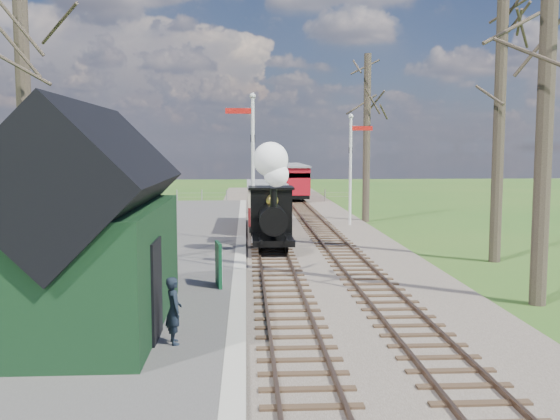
{
  "coord_description": "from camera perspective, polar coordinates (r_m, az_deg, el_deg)",
  "views": [
    {
      "loc": [
        -0.98,
        -9.35,
        4.04
      ],
      "look_at": [
        0.34,
        14.85,
        1.6
      ],
      "focal_mm": 40.0,
      "sensor_mm": 36.0,
      "label": 1
    }
  ],
  "objects": [
    {
      "name": "sign_board",
      "position": [
        17.38,
        -5.62,
        -4.97
      ],
      "size": [
        0.24,
        0.84,
        1.23
      ],
      "color": "#0D3F21",
      "rests_on": "platform"
    },
    {
      "name": "coping_strip",
      "position": [
        23.68,
        -3.61,
        -3.83
      ],
      "size": [
        0.4,
        44.0,
        0.21
      ],
      "primitive_type": "cube",
      "color": "#B2AD9E",
      "rests_on": "ground"
    },
    {
      "name": "red_carriage_a",
      "position": [
        46.56,
        1.3,
        2.61
      ],
      "size": [
        2.06,
        5.1,
        2.17
      ],
      "color": "black",
      "rests_on": "ground"
    },
    {
      "name": "station_shed",
      "position": [
        13.87,
        -16.94,
        -1.84
      ],
      "size": [
        3.25,
        6.3,
        4.78
      ],
      "color": "black",
      "rests_on": "platform"
    },
    {
      "name": "bare_trees",
      "position": [
        19.62,
        3.71,
        9.15
      ],
      "size": [
        15.51,
        22.39,
        12.0
      ],
      "color": "#382D23",
      "rests_on": "ground"
    },
    {
      "name": "distant_hills",
      "position": [
        76.49,
        -1.24,
        -9.61
      ],
      "size": [
        114.4,
        48.0,
        22.02
      ],
      "color": "#385B23",
      "rests_on": "ground"
    },
    {
      "name": "semaphore_near",
      "position": [
        25.35,
        -2.65,
        4.8
      ],
      "size": [
        1.22,
        0.24,
        6.22
      ],
      "color": "silver",
      "rests_on": "ground"
    },
    {
      "name": "ground",
      "position": [
        10.23,
        2.76,
        -17.5
      ],
      "size": [
        140.0,
        140.0,
        0.0
      ],
      "primitive_type": "plane",
      "color": "#29591B",
      "rests_on": "ground"
    },
    {
      "name": "track_far",
      "position": [
        31.8,
        3.37,
        -1.38
      ],
      "size": [
        1.6,
        60.0,
        0.15
      ],
      "color": "brown",
      "rests_on": "ground"
    },
    {
      "name": "person",
      "position": [
        12.51,
        -9.69,
        -9.03
      ],
      "size": [
        0.44,
        0.56,
        1.33
      ],
      "primitive_type": "imported",
      "rotation": [
        0.0,
        0.0,
        1.87
      ],
      "color": "black",
      "rests_on": "platform"
    },
    {
      "name": "locomotive",
      "position": [
        23.74,
        -0.77,
        0.53
      ],
      "size": [
        1.61,
        3.77,
        4.04
      ],
      "color": "black",
      "rests_on": "ground"
    },
    {
      "name": "semaphore_far",
      "position": [
        31.81,
        6.59,
        4.47
      ],
      "size": [
        1.22,
        0.24,
        5.72
      ],
      "color": "silver",
      "rests_on": "ground"
    },
    {
      "name": "red_carriage_b",
      "position": [
        52.04,
        0.83,
        2.94
      ],
      "size": [
        2.06,
        5.1,
        2.17
      ],
      "color": "black",
      "rests_on": "ground"
    },
    {
      "name": "ballast_bed",
      "position": [
        31.68,
        1.04,
        -1.49
      ],
      "size": [
        8.0,
        60.0,
        0.1
      ],
      "primitive_type": "cube",
      "color": "brown",
      "rests_on": "ground"
    },
    {
      "name": "fence_line",
      "position": [
        45.5,
        -1.49,
        1.34
      ],
      "size": [
        12.6,
        0.08,
        1.0
      ],
      "color": "slate",
      "rests_on": "ground"
    },
    {
      "name": "bench",
      "position": [
        16.77,
        -11.36,
        -6.38
      ],
      "size": [
        0.68,
        1.35,
        0.74
      ],
      "color": "#4E331C",
      "rests_on": "platform"
    },
    {
      "name": "platform",
      "position": [
        23.81,
        -9.17,
        -3.85
      ],
      "size": [
        5.0,
        44.0,
        0.2
      ],
      "primitive_type": "cube",
      "color": "#474442",
      "rests_on": "ground"
    },
    {
      "name": "track_near",
      "position": [
        31.61,
        -1.32,
        -1.42
      ],
      "size": [
        1.6,
        60.0,
        0.15
      ],
      "color": "brown",
      "rests_on": "ground"
    },
    {
      "name": "coach",
      "position": [
        29.81,
        -1.22,
        0.63
      ],
      "size": [
        1.88,
        6.46,
        1.98
      ],
      "color": "black",
      "rests_on": "ground"
    }
  ]
}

